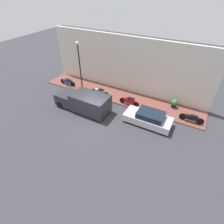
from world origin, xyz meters
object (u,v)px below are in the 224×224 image
delivery_van (83,101)px  scooter_silver (100,92)px  motorcycle_red (129,101)px  potted_plant (174,103)px  streetlamp (79,60)px  motorcycle_black (192,118)px  parked_car (148,118)px  motorcycle_blue (68,82)px

delivery_van → scooter_silver: bearing=-3.9°
motorcycle_red → potted_plant: size_ratio=2.39×
scooter_silver → potted_plant: 7.49m
streetlamp → motorcycle_black: bearing=-88.7°
delivery_van → scooter_silver: size_ratio=2.46×
delivery_van → streetlamp: 4.28m
motorcycle_black → potted_plant: 2.37m
delivery_van → motorcycle_red: size_ratio=2.61×
parked_car → motorcycle_blue: parked_car is taller
parked_car → motorcycle_blue: (1.99, 10.52, -0.09)m
parked_car → scooter_silver: (1.75, 5.92, -0.04)m
motorcycle_red → motorcycle_blue: motorcycle_red is taller
delivery_van → motorcycle_red: delivery_van is taller
motorcycle_blue → streetlamp: bearing=-98.2°
parked_car → potted_plant: (3.40, -1.39, -0.04)m
motorcycle_red → streetlamp: size_ratio=0.38×
scooter_silver → motorcycle_red: bearing=-91.2°
motorcycle_red → motorcycle_black: 5.77m
scooter_silver → motorcycle_red: (-0.07, -3.38, -0.00)m
parked_car → delivery_van: delivery_van is taller
motorcycle_red → delivery_van: bearing=126.3°
delivery_van → parked_car: bearing=-81.2°
motorcycle_red → potted_plant: (1.72, -3.92, -0.00)m
delivery_van → streetlamp: (2.59, 2.05, 2.72)m
scooter_silver → motorcycle_black: 9.15m
scooter_silver → delivery_van: bearing=176.1°
motorcycle_blue → potted_plant: size_ratio=2.45×
motorcycle_blue → motorcycle_black: bearing=-90.3°
delivery_van → streetlamp: streetlamp is taller
parked_car → delivery_van: (-0.94, 6.10, 0.31)m
motorcycle_black → streetlamp: bearing=91.3°
motorcycle_red → motorcycle_blue: bearing=87.8°
delivery_van → motorcycle_black: (2.85, -9.33, -0.40)m
delivery_van → streetlamp: bearing=38.4°
streetlamp → potted_plant: 10.18m
scooter_silver → motorcycle_blue: bearing=87.0°
motorcycle_red → motorcycle_black: bearing=-87.7°
scooter_silver → streetlamp: size_ratio=0.40×
delivery_van → potted_plant: bearing=-59.9°
scooter_silver → motorcycle_black: size_ratio=1.05×
scooter_silver → motorcycle_black: scooter_silver is taller
scooter_silver → motorcycle_blue: scooter_silver is taller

